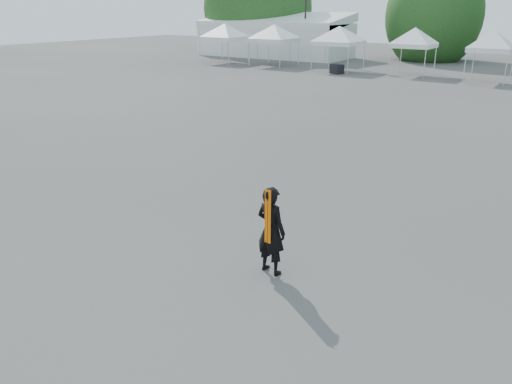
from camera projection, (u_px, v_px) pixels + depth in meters
The scene contains 11 objects.
ground at pixel (275, 222), 11.55m from camera, with size 120.00×120.00×0.00m, color #474442.
marquee at pixel (274, 36), 49.59m from camera, with size 15.00×6.25×4.23m.
tree_far_w at pixel (258, 8), 53.13m from camera, with size 4.80×4.80×7.30m.
tree_mid_w at pixel (434, 16), 45.45m from camera, with size 4.16×4.16×6.33m.
tent_a at pixel (225, 27), 43.82m from camera, with size 4.47×4.47×3.88m.
tent_b at pixel (274, 28), 41.43m from camera, with size 4.55×4.55×3.88m.
tent_c at pixel (340, 30), 37.99m from camera, with size 4.57×4.57×3.88m.
tent_d at pixel (415, 31), 35.51m from camera, with size 3.91×3.91×3.88m.
tent_e at pixel (494, 34), 32.01m from camera, with size 3.76×3.76×3.88m.
man at pixel (271, 230), 9.10m from camera, with size 0.67×0.49×1.70m.
crate_west at pixel (337, 69), 37.11m from camera, with size 0.89×0.69×0.69m, color black.
Camera 1 is at (5.56, -9.02, 4.68)m, focal length 35.00 mm.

